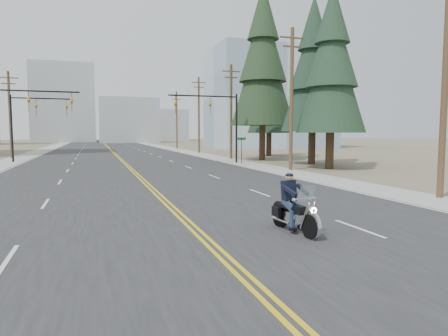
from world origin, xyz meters
name	(u,v)px	position (x,y,z in m)	size (l,w,h in m)	color
ground_plane	(267,299)	(0.00, 0.00, 0.00)	(400.00, 400.00, 0.00)	#776D56
road	(110,150)	(0.00, 70.00, 0.01)	(20.00, 200.00, 0.01)	#303033
sidewalk_left	(42,150)	(-11.50, 70.00, 0.01)	(3.00, 200.00, 0.01)	#A5A5A0
sidewalk_right	(172,149)	(11.50, 70.00, 0.01)	(3.00, 200.00, 0.01)	#A5A5A0
traffic_mast_left	(19,111)	(-8.98, 32.00, 4.94)	(7.10, 0.26, 7.00)	black
traffic_mast_right	(218,114)	(8.98, 32.00, 4.94)	(7.10, 0.26, 7.00)	black
traffic_mast_far	(29,116)	(-9.31, 40.00, 4.87)	(6.10, 0.26, 7.00)	black
street_sign	(241,146)	(10.80, 30.00, 1.80)	(0.90, 0.06, 2.62)	black
utility_pole_a	(445,75)	(12.50, 8.00, 5.73)	(2.20, 0.30, 11.00)	brown
utility_pole_b	(291,97)	(12.50, 23.00, 5.98)	(2.20, 0.30, 11.50)	brown
utility_pole_c	(231,110)	(12.50, 38.00, 5.73)	(2.20, 0.30, 11.00)	brown
utility_pole_d	(199,114)	(12.50, 53.00, 5.98)	(2.20, 0.30, 11.50)	brown
utility_pole_e	(177,119)	(12.50, 70.00, 5.73)	(2.20, 0.30, 11.00)	brown
utility_pole_left	(10,113)	(-12.50, 48.00, 5.48)	(2.20, 0.30, 10.50)	brown
glass_building	(269,99)	(32.00, 70.00, 10.00)	(24.00, 16.00, 20.00)	#9EB5CC
haze_bldg_b	(129,121)	(8.00, 125.00, 7.00)	(18.00, 14.00, 14.00)	#ADB2B7
haze_bldg_c	(239,114)	(40.00, 110.00, 9.00)	(16.00, 12.00, 18.00)	#B7BCC6
haze_bldg_d	(64,104)	(-12.00, 140.00, 13.00)	(20.00, 15.00, 26.00)	#ADB2B7
haze_bldg_e	(168,125)	(25.00, 150.00, 6.00)	(14.00, 14.00, 12.00)	#B7BCC6
motorcyclist	(295,203)	(2.83, 4.25, 0.91)	(1.00, 2.33, 1.82)	black
conifer_near	(332,63)	(16.18, 22.97, 8.86)	(5.83, 5.83, 15.44)	#382619
conifer_mid	(313,68)	(17.32, 27.82, 9.24)	(6.04, 6.04, 16.11)	#382619
conifer_tall	(263,59)	(15.19, 35.01, 11.27)	(7.06, 7.06, 19.62)	#382619
conifer_far	(269,89)	(19.30, 42.19, 8.77)	(5.71, 5.71, 15.29)	#382619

